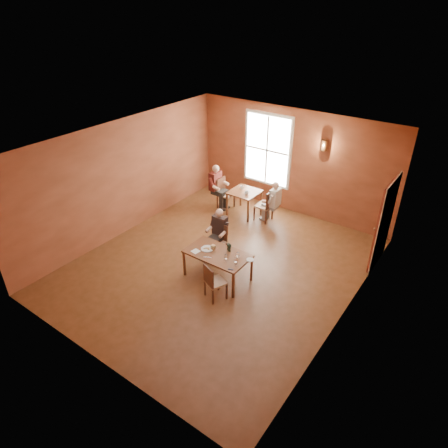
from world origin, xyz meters
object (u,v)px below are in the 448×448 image
Objects in this scene: chair_diner_main at (217,242)px; second_table at (244,203)px; diner_main at (216,237)px; diner_white at (265,202)px; chair_diner_white at (264,205)px; chair_empty at (216,281)px; diner_maroon at (225,188)px; main_table at (218,265)px; chair_diner_maroon at (226,194)px.

chair_diner_main reaches higher than second_table.
diner_main is 0.99× the size of diner_white.
second_table is at bearing 90.00° from chair_diner_white.
chair_diner_main is 0.91× the size of chair_diner_white.
chair_empty is 0.90× the size of chair_diner_white.
chair_diner_main reaches higher than chair_empty.
chair_diner_white is 0.73× the size of diner_maroon.
main_table is 1.52× the size of chair_diner_white.
chair_diner_maroon is 0.72× the size of diner_maroon.
chair_diner_main is at bearing -179.18° from chair_diner_white.
main_table is at bearing 128.88° from diner_main.
chair_diner_white is (-0.03, 2.28, -0.11)m from diner_main.
chair_diner_white is 0.12m from diner_white.
chair_empty reaches higher than main_table.
chair_diner_maroon is 0.18m from diner_maroon.
main_table is 1.21× the size of diner_white.
diner_main is 2.66m from diner_maroon.
diner_main reaches higher than chair_diner_white.
diner_maroon is at bearing 122.68° from main_table.
chair_empty reaches higher than second_table.
diner_maroon reaches higher than second_table.
chair_diner_main is 1.02× the size of chair_empty.
second_table is 0.63× the size of diner_maroon.
chair_diner_maroon reaches higher than main_table.
chair_diner_maroon is (-1.30, 0.00, -0.01)m from chair_diner_white.
diner_main is 2.39m from second_table.
chair_empty is at bearing -165.48° from chair_diner_white.
chair_empty is 1.04× the size of second_table.
diner_maroon is (-1.36, 0.00, 0.05)m from diner_white.
diner_maroon reaches higher than diner_white.
second_table is (-0.68, 2.25, -0.07)m from chair_diner_main.
main_table is 1.67× the size of chair_diner_main.
second_table is (-1.55, 3.47, -0.06)m from chair_empty.
main_table is 2.95m from chair_diner_white.
diner_main is 1.39× the size of chair_empty.
second_table is 0.68× the size of diner_white.
diner_maroon is at bearing -59.18° from diner_main.
second_table is 0.72m from diner_white.
chair_empty is at bearing 125.50° from chair_diner_main.
chair_empty is 3.58m from chair_diner_white.
chair_diner_maroon is (-1.33, 2.25, 0.03)m from chair_diner_main.
main_table is at bearing 32.25° from chair_diner_maroon.
diner_white reaches higher than chair_diner_white.
diner_main is 1.45× the size of second_table.
second_table is at bearing 90.00° from diner_maroon.
chair_diner_maroon is (-1.33, 0.00, -0.13)m from diner_white.
chair_diner_white is at bearing 0.00° from second_table.
chair_diner_maroon is at bearing -59.74° from diner_main.
diner_maroon is at bearing 145.29° from chair_empty.
chair_diner_main is 2.36m from second_table.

